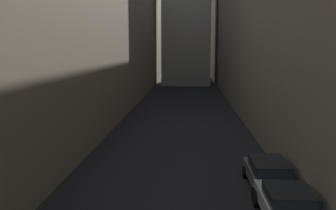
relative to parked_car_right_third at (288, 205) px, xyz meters
The scene contains 5 objects.
ground_plane 31.41m from the parked_car_right_third, 98.05° to the left, with size 264.00×264.00×0.00m, color black.
building_block_left 37.31m from the parked_car_right_third, 114.40° to the left, with size 10.23×108.00×18.41m, color gray.
building_block_right 35.69m from the parked_car_right_third, 74.81° to the left, with size 15.77×108.00×21.23m, color #756B5B.
parked_car_right_third is the anchor object (origin of this frame).
parked_car_right_far 3.56m from the parked_car_right_third, 90.00° to the left, with size 1.92×4.45×1.41m.
Camera 1 is at (0.72, 3.48, 6.47)m, focal length 40.26 mm.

